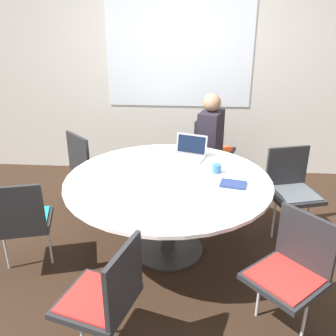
{
  "coord_description": "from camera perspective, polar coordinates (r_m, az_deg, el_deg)",
  "views": [
    {
      "loc": [
        0.22,
        -2.9,
        2.07
      ],
      "look_at": [
        0.0,
        0.0,
        0.83
      ],
      "focal_mm": 40.0,
      "sensor_mm": 36.0,
      "label": 1
    }
  ],
  "objects": [
    {
      "name": "spiral_notebook",
      "position": [
        3.13,
        9.91,
        -2.44
      ],
      "size": [
        0.24,
        0.19,
        0.02
      ],
      "color": "navy",
      "rests_on": "conference_table"
    },
    {
      "name": "chair_5",
      "position": [
        3.76,
        18.32,
        -2.53
      ],
      "size": [
        0.54,
        0.52,
        0.86
      ],
      "rotation": [
        0.0,
        0.0,
        9.7
      ],
      "color": "#262628",
      "rests_on": "ground_plane"
    },
    {
      "name": "conference_table",
      "position": [
        3.24,
        -0.0,
        -3.31
      ],
      "size": [
        1.76,
        1.76,
        0.73
      ],
      "color": "#333333",
      "rests_on": "ground_plane"
    },
    {
      "name": "laptop",
      "position": [
        3.64,
        3.24,
        2.37
      ],
      "size": [
        0.38,
        0.34,
        0.21
      ],
      "rotation": [
        0.0,
        0.0,
        -0.32
      ],
      "color": "#99999E",
      "rests_on": "conference_table"
    },
    {
      "name": "chair_2",
      "position": [
        3.25,
        -21.49,
        -7.16
      ],
      "size": [
        0.54,
        0.52,
        0.86
      ],
      "rotation": [
        0.0,
        0.0,
        6.55
      ],
      "color": "#262628",
      "rests_on": "ground_plane"
    },
    {
      "name": "wall_back",
      "position": [
        4.88,
        1.75,
        14.71
      ],
      "size": [
        8.0,
        0.07,
        2.7
      ],
      "color": "silver",
      "rests_on": "ground_plane"
    },
    {
      "name": "person_0",
      "position": [
        4.33,
        6.69,
        4.67
      ],
      "size": [
        0.33,
        0.41,
        1.21
      ],
      "rotation": [
        0.0,
        0.0,
        4.4
      ],
      "color": "#231E28",
      "rests_on": "ground_plane"
    },
    {
      "name": "chair_1",
      "position": [
        4.17,
        -11.81,
        0.75
      ],
      "size": [
        0.61,
        0.61,
        0.86
      ],
      "rotation": [
        0.0,
        0.0,
        5.51
      ],
      "color": "#262628",
      "rests_on": "ground_plane"
    },
    {
      "name": "ground_plane",
      "position": [
        3.56,
        -0.0,
        -12.3
      ],
      "size": [
        16.0,
        16.0,
        0.0
      ],
      "primitive_type": "plane",
      "color": "black"
    },
    {
      "name": "chair_3",
      "position": [
        2.36,
        -9.45,
        -18.37
      ],
      "size": [
        0.53,
        0.54,
        0.86
      ],
      "rotation": [
        0.0,
        0.0,
        7.57
      ],
      "color": "#262628",
      "rests_on": "ground_plane"
    },
    {
      "name": "chair_4",
      "position": [
        2.65,
        18.35,
        -14.1
      ],
      "size": [
        0.61,
        0.61,
        0.86
      ],
      "rotation": [
        0.0,
        0.0,
        8.6
      ],
      "color": "#262628",
      "rests_on": "ground_plane"
    },
    {
      "name": "chair_0",
      "position": [
        4.63,
        6.43,
        3.39
      ],
      "size": [
        0.54,
        0.55,
        0.86
      ],
      "rotation": [
        0.0,
        0.0,
        4.4
      ],
      "color": "#262628",
      "rests_on": "ground_plane"
    },
    {
      "name": "coffee_cup",
      "position": [
        3.34,
        7.43,
        -0.07
      ],
      "size": [
        0.08,
        0.08,
        0.08
      ],
      "color": "#33669E",
      "rests_on": "conference_table"
    }
  ]
}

